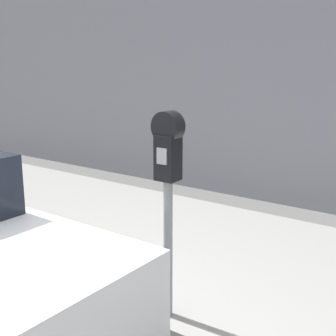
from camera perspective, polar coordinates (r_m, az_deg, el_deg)
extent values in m
cube|color=#9E9B96|center=(5.02, 3.04, -10.17)|extent=(24.00, 2.80, 0.14)
cylinder|color=gray|center=(3.55, 0.00, -9.92)|extent=(0.07, 0.07, 1.08)
cube|color=black|center=(3.33, 0.00, 1.25)|extent=(0.16, 0.14, 0.33)
cube|color=gray|center=(3.26, -0.76, 1.43)|extent=(0.09, 0.01, 0.11)
cylinder|color=black|center=(3.29, 0.00, 5.07)|extent=(0.22, 0.11, 0.22)
cylinder|color=black|center=(3.69, -12.52, -15.23)|extent=(0.68, 0.23, 0.67)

